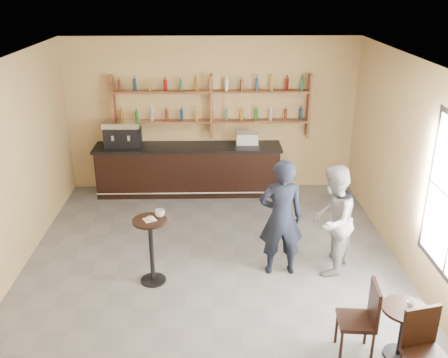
{
  "coord_description": "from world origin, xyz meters",
  "views": [
    {
      "loc": [
        0.03,
        -6.64,
        4.27
      ],
      "look_at": [
        0.2,
        0.8,
        1.25
      ],
      "focal_mm": 40.0,
      "sensor_mm": 36.0,
      "label": 1
    }
  ],
  "objects_px": {
    "pastry_case": "(247,139)",
    "cafe_table": "(402,332)",
    "patron_second": "(332,220)",
    "chair_south": "(428,357)",
    "chair_west": "(356,320)",
    "espresso_machine": "(123,134)",
    "man_main": "(281,218)",
    "bar_counter": "(189,169)",
    "pedestal_table": "(152,251)"
  },
  "relations": [
    {
      "from": "pastry_case",
      "to": "cafe_table",
      "type": "bearing_deg",
      "value": -69.13
    },
    {
      "from": "patron_second",
      "to": "chair_south",
      "type": "bearing_deg",
      "value": 39.12
    },
    {
      "from": "cafe_table",
      "to": "chair_south",
      "type": "relative_size",
      "value": 0.69
    },
    {
      "from": "chair_west",
      "to": "espresso_machine",
      "type": "bearing_deg",
      "value": -139.7
    },
    {
      "from": "man_main",
      "to": "chair_west",
      "type": "height_order",
      "value": "man_main"
    },
    {
      "from": "pastry_case",
      "to": "chair_south",
      "type": "xyz_separation_m",
      "value": [
        1.58,
        -5.63,
        -0.68
      ]
    },
    {
      "from": "bar_counter",
      "to": "patron_second",
      "type": "distance_m",
      "value": 3.88
    },
    {
      "from": "pedestal_table",
      "to": "patron_second",
      "type": "height_order",
      "value": "patron_second"
    },
    {
      "from": "pastry_case",
      "to": "bar_counter",
      "type": "bearing_deg",
      "value": -176.1
    },
    {
      "from": "bar_counter",
      "to": "patron_second",
      "type": "xyz_separation_m",
      "value": [
        2.31,
        -3.11,
        0.35
      ]
    },
    {
      "from": "pedestal_table",
      "to": "chair_south",
      "type": "relative_size",
      "value": 1.03
    },
    {
      "from": "bar_counter",
      "to": "chair_south",
      "type": "relative_size",
      "value": 3.84
    },
    {
      "from": "bar_counter",
      "to": "chair_south",
      "type": "height_order",
      "value": "bar_counter"
    },
    {
      "from": "patron_second",
      "to": "pedestal_table",
      "type": "bearing_deg",
      "value": -56.81
    },
    {
      "from": "cafe_table",
      "to": "chair_west",
      "type": "xyz_separation_m",
      "value": [
        -0.55,
        0.05,
        0.15
      ]
    },
    {
      "from": "pedestal_table",
      "to": "patron_second",
      "type": "distance_m",
      "value": 2.74
    },
    {
      "from": "bar_counter",
      "to": "cafe_table",
      "type": "bearing_deg",
      "value": -61.29
    },
    {
      "from": "cafe_table",
      "to": "patron_second",
      "type": "height_order",
      "value": "patron_second"
    },
    {
      "from": "man_main",
      "to": "cafe_table",
      "type": "xyz_separation_m",
      "value": [
        1.22,
        -1.9,
        -0.58
      ]
    },
    {
      "from": "man_main",
      "to": "chair_south",
      "type": "distance_m",
      "value": 2.84
    },
    {
      "from": "cafe_table",
      "to": "chair_west",
      "type": "relative_size",
      "value": 0.7
    },
    {
      "from": "patron_second",
      "to": "cafe_table",
      "type": "bearing_deg",
      "value": 41.06
    },
    {
      "from": "bar_counter",
      "to": "pedestal_table",
      "type": "bearing_deg",
      "value": -96.83
    },
    {
      "from": "bar_counter",
      "to": "espresso_machine",
      "type": "relative_size",
      "value": 5.16
    },
    {
      "from": "cafe_table",
      "to": "chair_west",
      "type": "bearing_deg",
      "value": 174.81
    },
    {
      "from": "bar_counter",
      "to": "chair_south",
      "type": "bearing_deg",
      "value": -63.52
    },
    {
      "from": "cafe_table",
      "to": "patron_second",
      "type": "bearing_deg",
      "value": 103.06
    },
    {
      "from": "patron_second",
      "to": "espresso_machine",
      "type": "bearing_deg",
      "value": -102.59
    },
    {
      "from": "bar_counter",
      "to": "pedestal_table",
      "type": "distance_m",
      "value": 3.38
    },
    {
      "from": "pedestal_table",
      "to": "man_main",
      "type": "relative_size",
      "value": 0.56
    },
    {
      "from": "pedestal_table",
      "to": "cafe_table",
      "type": "bearing_deg",
      "value": -27.95
    },
    {
      "from": "chair_south",
      "to": "bar_counter",
      "type": "bearing_deg",
      "value": 103.23
    },
    {
      "from": "man_main",
      "to": "cafe_table",
      "type": "relative_size",
      "value": 2.68
    },
    {
      "from": "cafe_table",
      "to": "man_main",
      "type": "bearing_deg",
      "value": 122.72
    },
    {
      "from": "chair_south",
      "to": "patron_second",
      "type": "relative_size",
      "value": 0.58
    },
    {
      "from": "pastry_case",
      "to": "chair_west",
      "type": "relative_size",
      "value": 0.46
    },
    {
      "from": "espresso_machine",
      "to": "pedestal_table",
      "type": "bearing_deg",
      "value": -79.75
    },
    {
      "from": "pedestal_table",
      "to": "patron_second",
      "type": "bearing_deg",
      "value": 5.19
    },
    {
      "from": "pastry_case",
      "to": "cafe_table",
      "type": "xyz_separation_m",
      "value": [
        1.53,
        -5.03,
        -0.83
      ]
    },
    {
      "from": "man_main",
      "to": "patron_second",
      "type": "xyz_separation_m",
      "value": [
        0.78,
        0.02,
        -0.06
      ]
    },
    {
      "from": "pedestal_table",
      "to": "chair_south",
      "type": "xyz_separation_m",
      "value": [
        3.2,
        -2.27,
        -0.02
      ]
    },
    {
      "from": "bar_counter",
      "to": "patron_second",
      "type": "bearing_deg",
      "value": -53.39
    },
    {
      "from": "chair_south",
      "to": "patron_second",
      "type": "height_order",
      "value": "patron_second"
    },
    {
      "from": "man_main",
      "to": "chair_south",
      "type": "bearing_deg",
      "value": 114.99
    },
    {
      "from": "pastry_case",
      "to": "patron_second",
      "type": "distance_m",
      "value": 3.31
    },
    {
      "from": "chair_west",
      "to": "chair_south",
      "type": "bearing_deg",
      "value": 47.73
    },
    {
      "from": "pedestal_table",
      "to": "chair_west",
      "type": "height_order",
      "value": "pedestal_table"
    },
    {
      "from": "pastry_case",
      "to": "chair_west",
      "type": "distance_m",
      "value": 5.12
    },
    {
      "from": "espresso_machine",
      "to": "chair_south",
      "type": "bearing_deg",
      "value": -58.81
    },
    {
      "from": "espresso_machine",
      "to": "chair_west",
      "type": "height_order",
      "value": "espresso_machine"
    }
  ]
}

